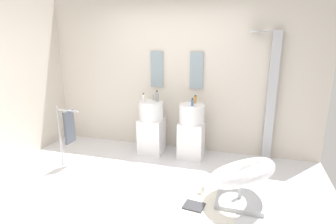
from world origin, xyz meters
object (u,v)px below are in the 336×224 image
at_px(pedestal_sink_left, 152,127).
at_px(coffee_mug, 202,189).
at_px(soap_bottle_grey, 157,96).
at_px(soap_bottle_green, 157,97).
at_px(shower_column, 271,95).
at_px(pedestal_sink_right, 191,131).
at_px(magazine_charcoal, 194,206).
at_px(soap_bottle_white, 143,98).
at_px(lounge_chair, 241,176).
at_px(towel_rack, 68,128).
at_px(soap_bottle_blue, 192,103).
at_px(soap_bottle_amber, 195,99).

bearing_deg(pedestal_sink_left, coffee_mug, -45.98).
xyz_separation_m(coffee_mug, soap_bottle_grey, (-0.97, 1.15, 0.93)).
bearing_deg(soap_bottle_green, shower_column, 4.77).
distance_m(pedestal_sink_right, soap_bottle_green, 0.82).
relative_size(magazine_charcoal, soap_bottle_white, 1.48).
height_order(pedestal_sink_left, soap_bottle_grey, soap_bottle_grey).
xyz_separation_m(lounge_chair, towel_rack, (-2.57, 0.28, 0.28)).
height_order(shower_column, coffee_mug, shower_column).
relative_size(pedestal_sink_right, soap_bottle_blue, 7.96).
xyz_separation_m(towel_rack, soap_bottle_grey, (1.12, 0.93, 0.36)).
xyz_separation_m(pedestal_sink_left, pedestal_sink_right, (0.70, 0.00, 0.00)).
distance_m(soap_bottle_white, soap_bottle_green, 0.27).
relative_size(shower_column, soap_bottle_blue, 16.25).
bearing_deg(soap_bottle_amber, shower_column, 7.98).
relative_size(pedestal_sink_left, soap_bottle_white, 6.26).
bearing_deg(pedestal_sink_left, soap_bottle_amber, 8.41).
relative_size(pedestal_sink_right, magazine_charcoal, 4.22).
bearing_deg(soap_bottle_amber, soap_bottle_grey, -174.94).
xyz_separation_m(soap_bottle_amber, soap_bottle_green, (-0.66, 0.01, 0.00)).
bearing_deg(pedestal_sink_left, soap_bottle_white, -136.26).
bearing_deg(soap_bottle_white, magazine_charcoal, -49.74).
bearing_deg(soap_bottle_blue, magazine_charcoal, -77.02).
relative_size(pedestal_sink_right, lounge_chair, 0.94).
xyz_separation_m(towel_rack, coffee_mug, (2.09, -0.23, -0.56)).
distance_m(soap_bottle_amber, soap_bottle_green, 0.66).
bearing_deg(soap_bottle_white, towel_rack, -139.87).
relative_size(lounge_chair, soap_bottle_grey, 5.66).
height_order(soap_bottle_white, soap_bottle_green, soap_bottle_white).
bearing_deg(pedestal_sink_left, soap_bottle_blue, -7.80).
distance_m(soap_bottle_green, soap_bottle_grey, 0.07).
height_order(soap_bottle_amber, soap_bottle_blue, soap_bottle_amber).
bearing_deg(magazine_charcoal, shower_column, 70.11).
height_order(magazine_charcoal, soap_bottle_amber, soap_bottle_amber).
height_order(towel_rack, soap_bottle_white, soap_bottle_white).
distance_m(towel_rack, magazine_charcoal, 2.21).
bearing_deg(soap_bottle_blue, towel_rack, -155.99).
bearing_deg(coffee_mug, soap_bottle_green, 129.29).
distance_m(pedestal_sink_left, shower_column, 2.01).
bearing_deg(shower_column, towel_rack, -158.54).
relative_size(lounge_chair, soap_bottle_blue, 8.44).
height_order(soap_bottle_green, soap_bottle_grey, soap_bottle_grey).
xyz_separation_m(shower_column, soap_bottle_blue, (-1.17, -0.37, -0.12)).
relative_size(magazine_charcoal, soap_bottle_grey, 1.27).
bearing_deg(pedestal_sink_right, shower_column, 12.77).
bearing_deg(shower_column, pedestal_sink_left, -171.85).
relative_size(lounge_chair, coffee_mug, 9.77).
distance_m(lounge_chair, towel_rack, 2.60).
distance_m(shower_column, coffee_mug, 1.90).
distance_m(pedestal_sink_left, soap_bottle_amber, 0.89).
relative_size(towel_rack, soap_bottle_green, 6.63).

